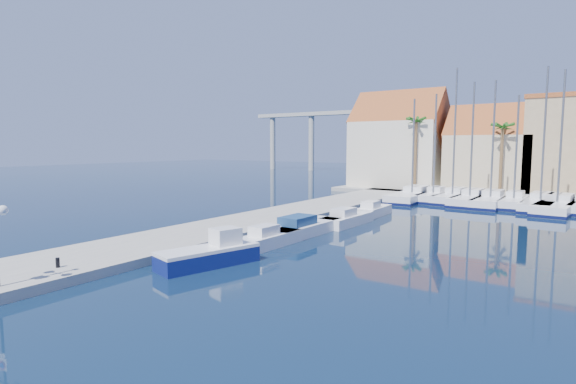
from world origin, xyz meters
The scene contains 22 objects.
ground centered at (0.00, 0.00, 0.00)m, with size 260.00×260.00×0.00m, color black.
quay_west centered at (-9.00, 13.50, 0.25)m, with size 6.00×77.00×0.50m, color gray.
shore_north centered at (10.00, 48.00, 0.25)m, with size 54.00×16.00×0.50m, color gray.
bollard centered at (-7.83, -3.28, 0.74)m, with size 0.19×0.19×0.47m, color black.
fishing_boat centered at (-3.41, 2.46, 0.63)m, with size 3.16×5.66×1.88m.
motorboat_west_0 centered at (-3.56, 7.67, 0.51)m, with size 1.77×5.10×1.40m.
motorboat_west_1 centered at (-3.87, 12.08, 0.51)m, with size 2.47×7.41×1.40m.
motorboat_west_2 centered at (-3.05, 17.27, 0.51)m, with size 2.02×5.88×1.40m.
motorboat_west_3 centered at (-3.21, 22.66, 0.51)m, with size 1.86×5.29×1.40m.
sailboat_0 centered at (-4.01, 35.94, 0.55)m, with size 3.36×11.70×11.41m.
sailboat_1 centered at (-1.88, 36.69, 0.61)m, with size 2.19×8.20×11.90m.
sailboat_2 centered at (0.22, 36.81, 0.63)m, with size 2.90×9.25×14.51m.
sailboat_3 centered at (2.18, 36.08, 0.59)m, with size 2.83×9.85×12.81m.
sailboat_4 centered at (4.23, 35.92, 0.59)m, with size 2.60×9.74×12.79m.
sailboat_5 centered at (6.34, 36.17, 0.60)m, with size 2.32×8.24×11.23m.
sailboat_6 centered at (8.75, 36.03, 0.59)m, with size 3.11×10.45×13.73m.
sailboat_7 centered at (10.25, 35.26, 0.57)m, with size 3.94×11.51×13.20m.
building_0 centered at (-10.00, 47.00, 6.52)m, with size 12.30×9.00×13.50m.
building_1 centered at (2.00, 47.00, 5.30)m, with size 10.30×8.00×11.00m.
palm_0 centered at (-6.00, 42.00, 9.08)m, with size 2.60×2.60×10.15m.
palm_1 centered at (4.00, 42.00, 8.14)m, with size 2.60×2.60×9.15m.
viaduct centered at (-39.07, 82.00, 10.25)m, with size 48.00×2.20×14.45m.
Camera 1 is at (12.97, -14.26, 6.28)m, focal length 28.00 mm.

